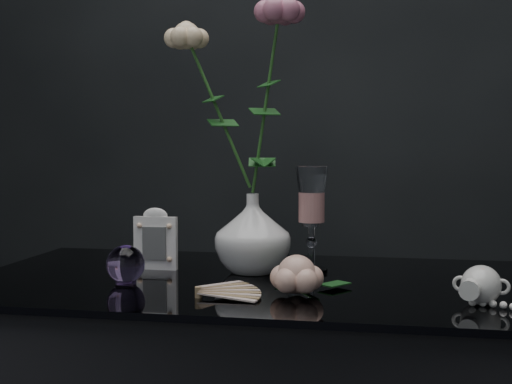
% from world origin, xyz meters
% --- Properties ---
extents(vase, '(0.19, 0.19, 0.15)m').
position_xyz_m(vase, '(-0.02, 0.11, 0.84)').
color(vase, white).
rests_on(vase, table).
extents(wine_glass, '(0.08, 0.08, 0.20)m').
position_xyz_m(wine_glass, '(0.09, 0.14, 0.86)').
color(wine_glass, white).
rests_on(wine_glass, table).
extents(picture_frame, '(0.09, 0.07, 0.12)m').
position_xyz_m(picture_frame, '(-0.21, 0.11, 0.82)').
color(picture_frame, white).
rests_on(picture_frame, table).
extents(paperweight, '(0.09, 0.09, 0.07)m').
position_xyz_m(paperweight, '(-0.22, -0.04, 0.80)').
color(paperweight, '#A57DCC').
rests_on(paperweight, table).
extents(paper_fan, '(0.23, 0.20, 0.02)m').
position_xyz_m(paper_fan, '(-0.06, -0.12, 0.77)').
color(paper_fan, beige).
rests_on(paper_fan, table).
extents(loose_rose, '(0.21, 0.24, 0.07)m').
position_xyz_m(loose_rose, '(0.09, -0.07, 0.80)').
color(loose_rose, '#EBAF98').
rests_on(loose_rose, table).
extents(pearl_jar, '(0.26, 0.26, 0.06)m').
position_xyz_m(pearl_jar, '(0.38, -0.08, 0.79)').
color(pearl_jar, silver).
rests_on(pearl_jar, table).
extents(roses, '(0.25, 0.10, 0.42)m').
position_xyz_m(roses, '(-0.04, 0.10, 1.11)').
color(roses, '#FFD09E').
rests_on(roses, vase).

